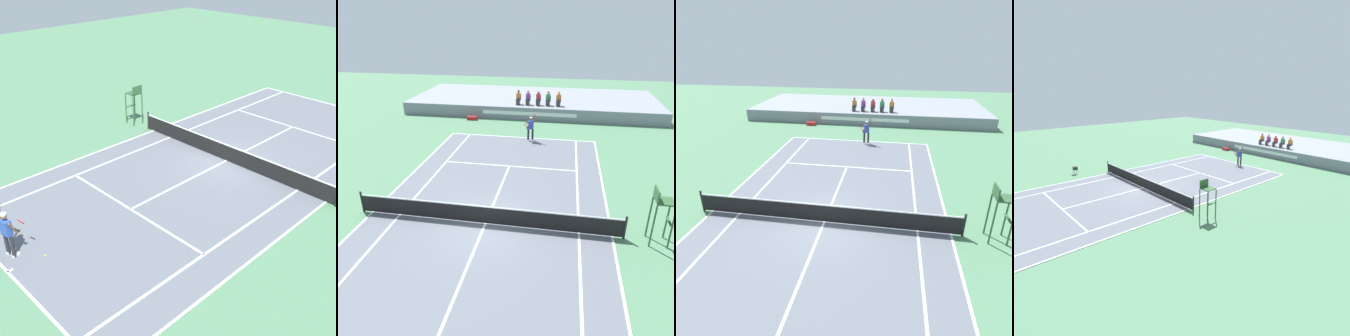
% 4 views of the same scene
% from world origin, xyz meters
% --- Properties ---
extents(ground_plane, '(80.00, 80.00, 0.00)m').
position_xyz_m(ground_plane, '(0.00, 0.00, 0.00)').
color(ground_plane, '#4C7A56').
extents(court, '(11.08, 23.88, 0.03)m').
position_xyz_m(court, '(0.00, 0.00, 0.01)').
color(court, slate).
rests_on(court, ground).
extents(net, '(11.98, 0.10, 1.07)m').
position_xyz_m(net, '(0.00, 0.00, 0.52)').
color(net, black).
rests_on(net, ground).
extents(barrier_wall, '(24.03, 0.25, 1.13)m').
position_xyz_m(barrier_wall, '(0.00, 16.79, 0.57)').
color(barrier_wall, gray).
rests_on(barrier_wall, ground).
extents(bleacher_platform, '(24.03, 9.79, 1.13)m').
position_xyz_m(bleacher_platform, '(0.00, 21.80, 0.56)').
color(bleacher_platform, gray).
rests_on(bleacher_platform, ground).
extents(spectator_seated_0, '(0.44, 0.60, 1.27)m').
position_xyz_m(spectator_seated_0, '(-1.15, 17.93, 1.74)').
color(spectator_seated_0, '#474C56').
rests_on(spectator_seated_0, bleacher_platform).
extents(spectator_seated_1, '(0.44, 0.60, 1.27)m').
position_xyz_m(spectator_seated_1, '(-0.26, 17.93, 1.74)').
color(spectator_seated_1, '#474C56').
rests_on(spectator_seated_1, bleacher_platform).
extents(spectator_seated_2, '(0.44, 0.60, 1.27)m').
position_xyz_m(spectator_seated_2, '(0.69, 17.93, 1.74)').
color(spectator_seated_2, '#474C56').
rests_on(spectator_seated_2, bleacher_platform).
extents(spectator_seated_3, '(0.44, 0.60, 1.27)m').
position_xyz_m(spectator_seated_3, '(1.58, 17.93, 1.74)').
color(spectator_seated_3, '#474C56').
rests_on(spectator_seated_3, bleacher_platform).
extents(spectator_seated_4, '(0.44, 0.60, 1.27)m').
position_xyz_m(spectator_seated_4, '(2.52, 17.93, 1.74)').
color(spectator_seated_4, '#474C56').
rests_on(spectator_seated_4, bleacher_platform).
extents(tennis_player, '(0.75, 0.73, 2.08)m').
position_xyz_m(tennis_player, '(0.74, 11.34, 0.99)').
color(tennis_player, '#232328').
rests_on(tennis_player, ground).
extents(tennis_ball, '(0.07, 0.07, 0.07)m').
position_xyz_m(tennis_ball, '(-0.15, 10.52, 0.03)').
color(tennis_ball, '#D1E533').
rests_on(tennis_ball, ground).
extents(umpire_chair, '(0.77, 0.77, 2.44)m').
position_xyz_m(umpire_chair, '(7.16, 0.00, 1.56)').
color(umpire_chair, '#2D562D').
rests_on(umpire_chair, ground).
extents(equipment_bag, '(0.92, 0.38, 0.32)m').
position_xyz_m(equipment_bag, '(-5.07, 15.98, 0.16)').
color(equipment_bag, red).
rests_on(equipment_bag, ground).
extents(ball_hopper, '(0.36, 0.36, 0.70)m').
position_xyz_m(ball_hopper, '(-7.36, -2.61, 0.57)').
color(ball_hopper, black).
rests_on(ball_hopper, ground).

